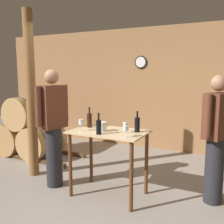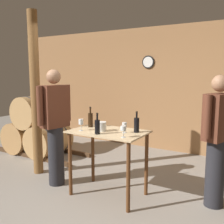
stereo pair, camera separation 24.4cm
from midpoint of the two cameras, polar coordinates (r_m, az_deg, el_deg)
The scene contains 14 objects.
ground_plane at distance 3.64m, azimuth -3.86°, elevation -19.51°, with size 14.00×14.00×0.00m, color gray.
back_wall at distance 5.87m, azimuth 12.60°, elevation 4.85°, with size 8.40×0.08×2.70m.
barrel_rack at distance 5.78m, azimuth -14.96°, elevation -3.71°, with size 2.33×0.80×1.25m.
tasting_table at distance 3.63m, azimuth 1.13°, elevation -7.14°, with size 1.03×0.67×0.92m.
wooden_post at distance 4.49m, azimuth -14.85°, elevation 3.67°, with size 0.16×0.16×2.70m.
wine_bottle_far_left at distance 3.83m, azimuth -2.90°, elevation -1.62°, with size 0.07×0.07×0.30m.
wine_bottle_left at distance 3.38m, azimuth -1.15°, elevation -3.12°, with size 0.07×0.07×0.28m.
wine_bottle_center at distance 3.51m, azimuth 7.37°, elevation -2.72°, with size 0.07×0.07×0.28m.
wine_glass_near_left at distance 3.59m, azimuth -4.83°, elevation -2.22°, with size 0.07×0.07×0.16m.
wine_glass_near_center at distance 3.47m, azimuth 4.75°, elevation -2.89°, with size 0.06×0.06×0.14m.
wine_glass_near_right at distance 3.22m, azimuth 4.65°, elevation -3.68°, with size 0.07×0.07×0.14m.
ice_bucket at distance 3.56m, azimuth -0.33°, elevation -3.19°, with size 0.13×0.13×0.13m.
person_host at distance 4.01m, azimuth -10.59°, elevation -2.78°, with size 0.29×0.58×1.76m.
person_visitor_with_scarf at distance 3.59m, azimuth 23.75°, elevation -5.33°, with size 0.34×0.56×1.69m.
Camera 2 is at (1.95, -2.57, 1.71)m, focal length 42.00 mm.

